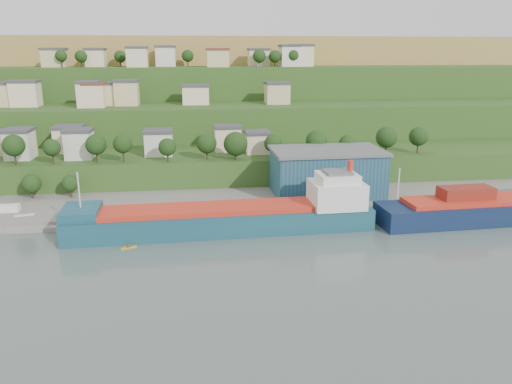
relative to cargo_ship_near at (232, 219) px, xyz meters
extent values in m
plane|color=#4C5C56|center=(-6.08, -8.71, -2.94)|extent=(500.00, 500.00, 0.00)
cube|color=slate|center=(13.92, 19.29, -2.94)|extent=(220.00, 26.00, 4.00)
cube|color=#284719|center=(-6.08, 47.29, -2.94)|extent=(260.00, 32.00, 20.00)
cube|color=#284719|center=(-6.08, 77.29, -2.94)|extent=(280.00, 32.00, 44.00)
cube|color=#284719|center=(-6.08, 107.29, -2.94)|extent=(300.00, 32.00, 70.00)
cube|color=olive|center=(-6.08, 181.29, -2.94)|extent=(360.00, 120.00, 96.00)
cube|color=silver|center=(-60.09, 43.86, 11.15)|extent=(7.34, 8.54, 8.18)
cube|color=#3F3F44|center=(-60.09, 43.86, 15.69)|extent=(7.94, 9.14, 0.90)
cube|color=beige|center=(-47.77, 53.02, 10.86)|extent=(8.50, 8.59, 7.60)
cube|color=#3F3F44|center=(-47.77, 53.02, 15.11)|extent=(9.10, 9.19, 0.90)
cube|color=silver|center=(-42.41, 41.72, 11.10)|extent=(7.71, 7.33, 8.09)
cube|color=#3F3F44|center=(-42.41, 41.72, 15.60)|extent=(8.31, 7.93, 0.90)
cube|color=silver|center=(-19.10, 44.56, 10.57)|extent=(8.28, 8.39, 7.03)
cube|color=#3F3F44|center=(-19.10, 44.56, 14.54)|extent=(8.88, 8.99, 0.90)
cube|color=beige|center=(2.66, 49.08, 10.75)|extent=(8.25, 7.61, 7.38)
cube|color=#3F3F44|center=(2.66, 49.08, 14.89)|extent=(8.85, 8.21, 0.90)
cube|color=beige|center=(11.79, 44.43, 10.07)|extent=(7.32, 8.75, 6.03)
cube|color=#3F3F44|center=(11.79, 44.43, 13.54)|extent=(7.92, 9.35, 0.90)
cube|color=#D3BC88|center=(-74.24, 80.42, 22.97)|extent=(9.44, 7.99, 7.82)
cube|color=#3F3F44|center=(-74.24, 80.42, 27.33)|extent=(10.04, 8.59, 0.90)
cube|color=beige|center=(-67.83, 79.48, 23.30)|extent=(9.41, 7.82, 8.49)
cube|color=#3F3F44|center=(-67.83, 79.48, 28.00)|extent=(10.01, 8.42, 0.90)
cube|color=beige|center=(-44.55, 74.43, 23.22)|extent=(7.71, 7.91, 8.32)
cube|color=#3F3F44|center=(-44.55, 74.43, 27.83)|extent=(8.31, 8.51, 0.90)
cube|color=beige|center=(-42.74, 74.25, 22.98)|extent=(7.15, 7.60, 7.85)
cube|color=brown|center=(-42.74, 74.25, 27.35)|extent=(7.75, 8.20, 0.90)
cube|color=#D3BC88|center=(-37.58, 81.03, 22.82)|extent=(9.95, 8.60, 7.53)
cube|color=#3F3F44|center=(-37.58, 81.03, 27.04)|extent=(10.55, 9.20, 0.90)
cube|color=#D3BC88|center=(-32.13, 79.10, 23.25)|extent=(8.33, 7.67, 8.39)
cube|color=#3F3F44|center=(-32.13, 79.10, 27.90)|extent=(8.93, 8.27, 0.90)
cube|color=beige|center=(-7.05, 79.95, 22.30)|extent=(9.73, 8.15, 6.48)
cube|color=#3F3F44|center=(-7.05, 79.95, 25.99)|extent=(10.33, 8.75, 0.90)
cube|color=#D3BC88|center=(23.73, 78.49, 22.71)|extent=(8.64, 8.74, 7.31)
cube|color=#3F3F44|center=(23.73, 78.49, 26.82)|extent=(9.24, 9.34, 0.90)
cube|color=#D3BC88|center=(-63.59, 107.63, 35.44)|extent=(9.18, 7.70, 6.76)
cube|color=#3F3F44|center=(-63.59, 107.63, 39.27)|extent=(9.78, 8.30, 0.90)
cube|color=beige|center=(-48.17, 112.55, 35.42)|extent=(7.78, 7.95, 6.72)
cube|color=#3F3F44|center=(-48.17, 112.55, 39.23)|extent=(8.38, 8.55, 0.90)
cube|color=beige|center=(-30.11, 103.48, 35.73)|extent=(8.16, 7.11, 7.34)
cube|color=#3F3F44|center=(-30.11, 103.48, 39.85)|extent=(8.76, 7.71, 0.90)
cube|color=silver|center=(-19.07, 113.07, 35.95)|extent=(8.20, 8.63, 7.79)
cube|color=#3F3F44|center=(-19.07, 113.07, 40.30)|extent=(8.80, 9.23, 0.90)
cube|color=#D3BC88|center=(2.64, 102.75, 35.39)|extent=(8.99, 7.90, 6.67)
cube|color=brown|center=(2.64, 102.75, 39.17)|extent=(9.59, 8.50, 0.90)
cube|color=beige|center=(20.97, 112.02, 35.41)|extent=(8.84, 7.39, 6.70)
cube|color=#3F3F44|center=(20.97, 112.02, 39.20)|extent=(9.44, 7.99, 0.90)
cube|color=silver|center=(33.61, 106.57, 36.14)|extent=(7.93, 8.97, 8.16)
cube|color=#3F3F44|center=(33.61, 106.57, 40.66)|extent=(8.53, 9.57, 0.90)
cube|color=beige|center=(38.72, 106.77, 36.24)|extent=(9.65, 7.27, 8.37)
cube|color=#3F3F44|center=(38.72, 106.77, 40.88)|extent=(10.25, 7.87, 0.90)
cylinder|color=#382619|center=(-58.76, 34.81, 9.00)|extent=(0.50, 0.50, 3.89)
sphere|color=black|center=(-58.76, 34.81, 12.65)|extent=(6.21, 6.21, 6.21)
cylinder|color=#382619|center=(-48.38, 34.36, 8.79)|extent=(0.50, 0.50, 3.47)
sphere|color=black|center=(-48.38, 34.36, 11.89)|extent=(4.96, 4.96, 4.96)
cylinder|color=#382619|center=(-36.22, 34.64, 8.91)|extent=(0.50, 0.50, 3.70)
sphere|color=black|center=(-36.22, 34.64, 12.40)|extent=(5.97, 5.97, 5.97)
cylinder|color=#382619|center=(-28.68, 34.52, 9.03)|extent=(0.50, 0.50, 3.95)
sphere|color=black|center=(-28.68, 34.52, 12.51)|extent=(5.48, 5.48, 5.48)
cylinder|color=#382619|center=(-15.97, 33.44, 8.54)|extent=(0.50, 0.50, 2.96)
sphere|color=black|center=(-15.97, 33.44, 11.44)|extent=(5.17, 5.17, 5.17)
cylinder|color=#382619|center=(-4.50, 35.53, 8.66)|extent=(0.50, 0.50, 3.20)
sphere|color=black|center=(-4.50, 35.53, 11.91)|extent=(6.00, 6.00, 6.00)
cylinder|color=#382619|center=(4.01, 34.19, 8.45)|extent=(0.50, 0.50, 2.79)
sphere|color=black|center=(4.01, 34.19, 11.82)|extent=(7.19, 7.19, 7.19)
cylinder|color=#382619|center=(15.45, 35.14, 8.56)|extent=(0.50, 0.50, 3.01)
sphere|color=black|center=(15.45, 35.14, 11.57)|extent=(5.46, 5.46, 5.46)
cylinder|color=#382619|center=(28.55, 34.33, 8.70)|extent=(0.50, 0.50, 3.28)
sphere|color=black|center=(28.55, 34.33, 12.13)|extent=(6.50, 6.50, 6.50)
cylinder|color=#382619|center=(38.05, 33.60, 8.46)|extent=(0.50, 0.50, 2.80)
sphere|color=black|center=(38.05, 33.60, 11.29)|extent=(5.21, 5.21, 5.21)
cylinder|color=#382619|center=(51.24, 36.01, 8.88)|extent=(0.50, 0.50, 3.65)
sphere|color=black|center=(51.24, 36.01, 12.53)|extent=(6.62, 6.62, 6.62)
cylinder|color=#382619|center=(62.07, 36.85, 8.91)|extent=(0.50, 0.50, 3.71)
sphere|color=black|center=(62.07, 36.85, 12.41)|extent=(5.96, 5.96, 5.96)
cylinder|color=#382619|center=(34.51, 103.02, 33.73)|extent=(0.50, 0.50, 3.34)
sphere|color=black|center=(34.51, 103.02, 36.72)|extent=(4.80, 4.80, 4.80)
cylinder|color=#382619|center=(-38.41, 115.11, 33.43)|extent=(0.50, 0.50, 2.74)
sphere|color=black|center=(-38.41, 115.11, 36.20)|extent=(5.07, 5.07, 5.07)
cylinder|color=#382619|center=(-9.77, 113.93, 33.55)|extent=(0.50, 0.50, 2.98)
sphere|color=black|center=(-9.77, 113.93, 36.44)|extent=(5.13, 5.13, 5.13)
cylinder|color=#382619|center=(-52.97, 106.89, 33.53)|extent=(0.50, 0.50, 2.95)
sphere|color=black|center=(-52.97, 106.89, 36.37)|extent=(4.92, 4.92, 4.92)
cylinder|color=#382619|center=(26.91, 104.20, 33.45)|extent=(0.50, 0.50, 2.79)
sphere|color=black|center=(26.91, 104.20, 36.27)|extent=(5.19, 5.19, 5.19)
cylinder|color=#382619|center=(-59.81, 102.97, 33.70)|extent=(0.50, 0.50, 3.28)
sphere|color=black|center=(-59.81, 102.97, 36.60)|extent=(4.59, 4.59, 4.59)
cylinder|color=#382619|center=(20.23, 103.83, 33.46)|extent=(0.50, 0.50, 2.81)
sphere|color=black|center=(20.23, 103.83, 36.40)|extent=(5.55, 5.55, 5.55)
cube|color=navy|center=(-2.37, 0.00, -1.41)|extent=(72.01, 13.72, 7.17)
cube|color=red|center=(-4.42, 0.00, 2.79)|extent=(53.52, 11.04, 1.23)
cube|color=navy|center=(-34.11, 0.00, 3.20)|extent=(8.57, 11.54, 2.05)
cube|color=silver|center=(25.28, 0.00, 5.25)|extent=(12.63, 10.65, 6.14)
cube|color=silver|center=(25.28, 0.00, 9.34)|extent=(9.49, 8.50, 2.05)
cube|color=#595B5E|center=(25.28, 0.00, 10.67)|extent=(6.35, 6.35, 0.61)
cylinder|color=red|center=(28.35, 0.00, 11.90)|extent=(1.27, 1.27, 3.07)
cylinder|color=silver|center=(-34.11, 0.00, 8.32)|extent=(0.38, 0.38, 8.19)
cube|color=silver|center=(-31.03, 0.00, 0.95)|extent=(14.72, 12.05, 0.26)
cube|color=#0D183C|center=(69.00, -0.45, -1.51)|extent=(66.38, 13.97, 7.25)
cube|color=red|center=(66.80, -0.45, 2.66)|extent=(48.72, 11.20, 1.10)
cylinder|color=silver|center=(40.42, -0.45, 7.50)|extent=(0.37, 0.37, 7.69)
cube|color=maroon|center=(58.01, -0.45, 4.64)|extent=(13.43, 6.09, 2.86)
cube|color=navy|center=(28.77, 22.29, 5.06)|extent=(30.23, 18.38, 12.00)
cube|color=#595B5E|center=(28.77, 22.29, 11.46)|extent=(31.24, 19.39, 0.80)
cube|color=white|center=(-55.54, 15.71, -0.44)|extent=(5.58, 2.34, 2.60)
cube|color=silver|center=(-50.46, 12.01, -1.29)|extent=(4.76, 2.56, 0.90)
cube|color=orange|center=(-22.78, -7.27, -2.84)|extent=(2.88, 1.05, 0.21)
sphere|color=#3F3F44|center=(-22.78, -7.27, -2.48)|extent=(0.50, 0.50, 0.50)
cube|color=gold|center=(-23.04, -8.08, -2.81)|extent=(3.41, 1.70, 0.26)
sphere|color=#3F3F44|center=(-23.04, -8.08, -2.39)|extent=(0.60, 0.60, 0.60)
camera|label=1|loc=(-8.11, -111.41, 38.02)|focal=35.00mm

